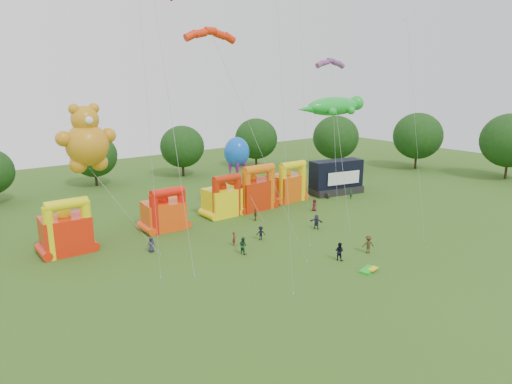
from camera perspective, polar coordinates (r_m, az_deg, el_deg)
ground at (r=43.41m, az=17.39°, el=-11.53°), size 160.00×160.00×0.00m
tree_ring at (r=40.59m, az=16.40°, el=-3.76°), size 120.84×122.91×12.07m
bouncy_castle_0 at (r=52.92m, az=-22.62°, el=-4.56°), size 4.99×4.06×6.18m
bouncy_castle_1 at (r=57.38m, az=-11.38°, el=-2.58°), size 5.10×4.26×5.47m
bouncy_castle_2 at (r=61.88m, az=-4.18°, el=-0.95°), size 4.53×3.66×5.87m
bouncy_castle_3 at (r=65.00m, az=-0.35°, el=0.05°), size 5.77×4.74×6.59m
bouncy_castle_4 at (r=69.57m, az=3.93°, el=0.85°), size 5.51×4.65×6.21m
stage_trailer at (r=74.68m, az=10.00°, el=1.81°), size 9.13×4.88×5.48m
teddy_bear_kite at (r=50.73m, az=-17.44°, el=0.28°), size 7.77×9.12×15.84m
gecko_kite at (r=72.61m, az=9.83°, el=6.35°), size 14.29×7.89×15.49m
octopus_kite at (r=63.29m, az=-1.69°, el=2.45°), size 3.56×9.37×10.35m
parafoil_kites at (r=48.40m, az=2.19°, el=5.99°), size 28.14×13.65×27.78m
diamond_kites at (r=46.17m, az=4.00°, el=11.74°), size 30.80×16.65×39.95m
folded_kite_bundle at (r=46.30m, az=13.89°, el=-9.43°), size 2.18×1.47×0.31m
spectator_0 at (r=50.68m, az=-12.96°, el=-6.42°), size 0.88×0.62×1.69m
spectator_1 at (r=51.28m, az=-2.75°, el=-5.85°), size 0.66×0.71×1.62m
spectator_2 at (r=48.87m, az=-1.64°, el=-6.70°), size 0.91×1.06×1.89m
spectator_3 at (r=52.97m, az=0.59°, el=-5.16°), size 1.22×1.03×1.64m
spectator_4 at (r=60.00m, az=-0.09°, el=-2.87°), size 0.71×0.98×1.54m
spectator_5 at (r=57.12m, az=7.55°, el=-3.72°), size 1.34×1.77×1.86m
spectator_6 at (r=64.76m, az=7.30°, el=-1.62°), size 0.87×0.59×1.73m
spectator_7 at (r=72.13m, az=11.81°, el=-0.22°), size 0.70×0.65×1.61m
spectator_8 at (r=48.02m, az=10.37°, el=-7.30°), size 1.01×1.13×1.92m
spectator_9 at (r=50.54m, az=13.85°, el=-6.37°), size 1.45×1.27×1.95m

